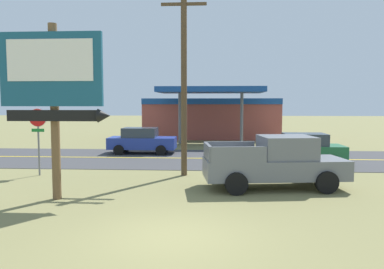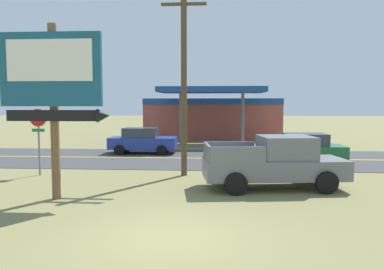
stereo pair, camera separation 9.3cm
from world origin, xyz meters
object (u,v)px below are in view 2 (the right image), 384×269
Objects in this scene: pickup_grey_parked_on_lawn at (276,163)px; car_green_far_lane at (303,149)px; motel_sign at (53,83)px; gas_station at (213,117)px; utility_pole at (184,68)px; stop_sign at (38,130)px; car_blue_near_lane at (143,140)px.

pickup_grey_parked_on_lawn is 1.29× the size of car_green_far_lane.
motel_sign is 23.84m from gas_station.
utility_pole reaches higher than gas_station.
motel_sign is at bearing -58.21° from stop_sign.
motel_sign is 6.02m from utility_pole.
pickup_grey_parked_on_lawn is at bearing -32.59° from utility_pole.
gas_station is 2.86× the size of car_green_far_lane.
car_green_far_lane is (9.11, -4.00, 0.00)m from car_blue_near_lane.
utility_pole reaches higher than motel_sign.
gas_station is at bearing 97.28° from pickup_grey_parked_on_lawn.
car_blue_near_lane is (0.51, 11.75, -2.98)m from motel_sign.
car_green_far_lane is (12.21, 3.58, -1.20)m from stop_sign.
car_green_far_lane is at bearing -72.62° from gas_station.
gas_station is (0.96, 18.70, -2.74)m from utility_pole.
car_blue_near_lane is at bearing 156.30° from car_green_far_lane.
motel_sign is 5.22m from stop_sign.
motel_sign is at bearing -163.11° from pickup_grey_parked_on_lawn.
gas_station is at bearing 69.79° from car_blue_near_lane.
car_blue_near_lane is 9.95m from car_green_far_lane.
car_green_far_lane is at bearing 38.84° from motel_sign.
utility_pole is 2.07× the size of car_blue_near_lane.
gas_station reaches higher than stop_sign.
car_blue_near_lane is (-6.94, 9.49, -0.13)m from pickup_grey_parked_on_lawn.
gas_station reaches higher than car_blue_near_lane.
utility_pole is 18.92m from gas_station.
car_blue_near_lane is (-3.29, 7.16, -3.86)m from utility_pole.
stop_sign is 10.26m from pickup_grey_parked_on_lawn.
car_green_far_lane is (4.86, -15.54, -1.11)m from gas_station.
gas_station is (4.76, 23.29, -1.87)m from motel_sign.
stop_sign is at bearing 121.79° from motel_sign.
car_green_far_lane is at bearing 68.36° from pickup_grey_parked_on_lawn.
motel_sign reaches higher than stop_sign.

